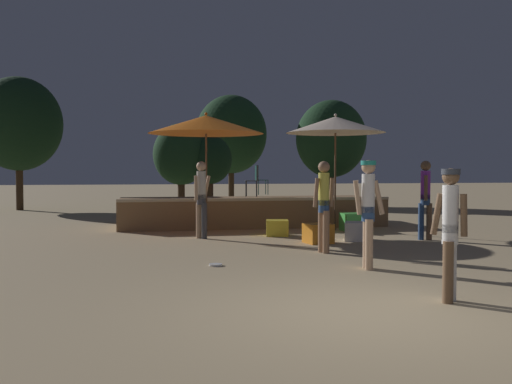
{
  "coord_description": "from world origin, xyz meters",
  "views": [
    {
      "loc": [
        -2.59,
        -5.95,
        1.61
      ],
      "look_at": [
        0.0,
        7.21,
        1.1
      ],
      "focal_mm": 40.0,
      "sensor_mm": 36.0,
      "label": 1
    }
  ],
  "objects_px": {
    "cube_seat_0": "(353,222)",
    "background_tree_0": "(231,134)",
    "frisbee_disc": "(216,265)",
    "person_2": "(425,196)",
    "background_tree_1": "(331,139)",
    "background_tree_4": "(210,160)",
    "background_tree_2": "(181,154)",
    "person_1": "(201,196)",
    "cube_seat_2": "(277,228)",
    "person_4": "(324,202)",
    "bistro_chair_0": "(255,178)",
    "cube_seat_1": "(359,231)",
    "bistro_chair_1": "(259,177)",
    "patio_umbrella_1": "(335,125)",
    "person_0": "(368,207)",
    "person_3": "(450,228)",
    "patio_umbrella_0": "(206,125)",
    "background_tree_3": "(19,124)",
    "cube_seat_3": "(318,233)"
  },
  "relations": [
    {
      "from": "cube_seat_0",
      "to": "background_tree_0",
      "type": "xyz_separation_m",
      "value": [
        -1.26,
        13.29,
        3.12
      ]
    },
    {
      "from": "frisbee_disc",
      "to": "person_2",
      "type": "bearing_deg",
      "value": 26.76
    },
    {
      "from": "background_tree_1",
      "to": "background_tree_4",
      "type": "xyz_separation_m",
      "value": [
        -5.76,
        -2.11,
        -1.02
      ]
    },
    {
      "from": "frisbee_disc",
      "to": "background_tree_2",
      "type": "xyz_separation_m",
      "value": [
        0.28,
        13.33,
        2.22
      ]
    },
    {
      "from": "person_1",
      "to": "cube_seat_0",
      "type": "bearing_deg",
      "value": 62.14
    },
    {
      "from": "cube_seat_2",
      "to": "cube_seat_0",
      "type": "bearing_deg",
      "value": 17.19
    },
    {
      "from": "person_4",
      "to": "bistro_chair_0",
      "type": "xyz_separation_m",
      "value": [
        -0.33,
        5.39,
        0.42
      ]
    },
    {
      "from": "cube_seat_1",
      "to": "bistro_chair_1",
      "type": "xyz_separation_m",
      "value": [
        -1.33,
        4.96,
        1.19
      ]
    },
    {
      "from": "person_4",
      "to": "background_tree_2",
      "type": "bearing_deg",
      "value": -4.43
    },
    {
      "from": "background_tree_0",
      "to": "patio_umbrella_1",
      "type": "bearing_deg",
      "value": -86.16
    },
    {
      "from": "person_0",
      "to": "person_3",
      "type": "bearing_deg",
      "value": -168.55
    },
    {
      "from": "patio_umbrella_1",
      "to": "background_tree_4",
      "type": "bearing_deg",
      "value": 107.33
    },
    {
      "from": "person_0",
      "to": "background_tree_2",
      "type": "relative_size",
      "value": 0.51
    },
    {
      "from": "bistro_chair_0",
      "to": "person_0",
      "type": "bearing_deg",
      "value": 17.64
    },
    {
      "from": "patio_umbrella_0",
      "to": "patio_umbrella_1",
      "type": "height_order",
      "value": "patio_umbrella_1"
    },
    {
      "from": "person_0",
      "to": "person_1",
      "type": "bearing_deg",
      "value": 35.09
    },
    {
      "from": "person_3",
      "to": "background_tree_1",
      "type": "bearing_deg",
      "value": -151.28
    },
    {
      "from": "person_3",
      "to": "background_tree_3",
      "type": "distance_m",
      "value": 20.16
    },
    {
      "from": "cube_seat_0",
      "to": "person_1",
      "type": "distance_m",
      "value": 4.29
    },
    {
      "from": "patio_umbrella_1",
      "to": "background_tree_2",
      "type": "height_order",
      "value": "background_tree_2"
    },
    {
      "from": "cube_seat_3",
      "to": "person_2",
      "type": "height_order",
      "value": "person_2"
    },
    {
      "from": "background_tree_1",
      "to": "background_tree_3",
      "type": "height_order",
      "value": "background_tree_3"
    },
    {
      "from": "person_1",
      "to": "background_tree_1",
      "type": "distance_m",
      "value": 13.48
    },
    {
      "from": "patio_umbrella_1",
      "to": "background_tree_2",
      "type": "xyz_separation_m",
      "value": [
        -3.6,
        8.18,
        -0.59
      ]
    },
    {
      "from": "person_0",
      "to": "person_4",
      "type": "bearing_deg",
      "value": 13.51
    },
    {
      "from": "cube_seat_3",
      "to": "background_tree_3",
      "type": "distance_m",
      "value": 15.46
    },
    {
      "from": "person_1",
      "to": "frisbee_disc",
      "type": "relative_size",
      "value": 8.05
    },
    {
      "from": "patio_umbrella_1",
      "to": "cube_seat_3",
      "type": "bearing_deg",
      "value": -116.23
    },
    {
      "from": "person_0",
      "to": "background_tree_4",
      "type": "relative_size",
      "value": 0.59
    },
    {
      "from": "cube_seat_1",
      "to": "background_tree_1",
      "type": "height_order",
      "value": "background_tree_1"
    },
    {
      "from": "background_tree_2",
      "to": "background_tree_3",
      "type": "height_order",
      "value": "background_tree_3"
    },
    {
      "from": "bistro_chair_0",
      "to": "background_tree_3",
      "type": "bearing_deg",
      "value": -122.23
    },
    {
      "from": "frisbee_disc",
      "to": "background_tree_0",
      "type": "relative_size",
      "value": 0.04
    },
    {
      "from": "person_0",
      "to": "background_tree_3",
      "type": "distance_m",
      "value": 18.01
    },
    {
      "from": "bistro_chair_1",
      "to": "person_4",
      "type": "bearing_deg",
      "value": 177.73
    },
    {
      "from": "cube_seat_3",
      "to": "background_tree_2",
      "type": "bearing_deg",
      "value": 102.08
    },
    {
      "from": "background_tree_3",
      "to": "person_1",
      "type": "bearing_deg",
      "value": -60.38
    },
    {
      "from": "person_2",
      "to": "bistro_chair_0",
      "type": "relative_size",
      "value": 2.03
    },
    {
      "from": "patio_umbrella_0",
      "to": "cube_seat_0",
      "type": "bearing_deg",
      "value": -7.79
    },
    {
      "from": "patio_umbrella_1",
      "to": "person_2",
      "type": "relative_size",
      "value": 1.71
    },
    {
      "from": "frisbee_disc",
      "to": "background_tree_4",
      "type": "relative_size",
      "value": 0.08
    },
    {
      "from": "background_tree_1",
      "to": "background_tree_2",
      "type": "bearing_deg",
      "value": -164.61
    },
    {
      "from": "patio_umbrella_0",
      "to": "background_tree_3",
      "type": "height_order",
      "value": "background_tree_3"
    },
    {
      "from": "person_4",
      "to": "background_tree_3",
      "type": "bearing_deg",
      "value": 17.63
    },
    {
      "from": "person_0",
      "to": "person_3",
      "type": "height_order",
      "value": "person_0"
    },
    {
      "from": "cube_seat_2",
      "to": "person_3",
      "type": "bearing_deg",
      "value": -86.47
    },
    {
      "from": "cube_seat_3",
      "to": "bistro_chair_1",
      "type": "relative_size",
      "value": 0.69
    },
    {
      "from": "person_4",
      "to": "background_tree_3",
      "type": "xyz_separation_m",
      "value": [
        -8.37,
        13.78,
        2.48
      ]
    },
    {
      "from": "background_tree_1",
      "to": "background_tree_2",
      "type": "height_order",
      "value": "background_tree_1"
    },
    {
      "from": "person_3",
      "to": "background_tree_0",
      "type": "bearing_deg",
      "value": -138.46
    }
  ]
}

